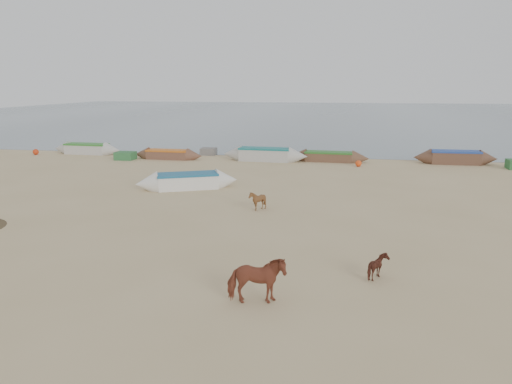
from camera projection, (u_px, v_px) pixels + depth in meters
ground at (236, 241)px, 18.53m from camera, size 140.00×140.00×0.00m
sea at (329, 114)px, 97.31m from camera, size 160.00×160.00×0.00m
cow_adult at (256, 280)px, 13.09m from camera, size 1.66×1.00×1.31m
calf_front at (257, 200)px, 22.93m from camera, size 0.96×0.89×0.92m
calf_right at (379, 267)px, 14.80m from camera, size 0.68×0.78×0.75m
near_canoe at (187, 181)px, 27.66m from camera, size 5.68×3.63×0.87m
waterline_canoes at (243, 154)px, 38.37m from camera, size 51.75×3.70×0.99m
beach_clutter at (351, 159)px, 36.54m from camera, size 43.05×4.89×0.64m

